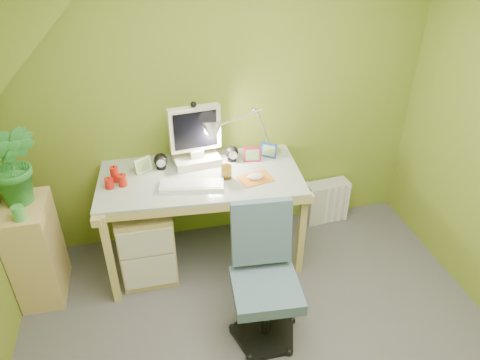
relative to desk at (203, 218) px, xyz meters
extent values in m
cube|color=olive|center=(0.25, 0.37, 0.81)|extent=(3.20, 0.01, 2.40)
cube|color=white|center=(-0.75, -1.23, 1.46)|extent=(1.10, 3.20, 1.10)
cube|color=white|center=(-0.08, -0.14, 0.40)|extent=(0.46, 0.22, 0.02)
cube|color=#C6721F|center=(0.38, -0.14, 0.40)|extent=(0.26, 0.21, 0.01)
ellipsoid|color=silver|center=(0.38, -0.14, 0.41)|extent=(0.14, 0.10, 0.04)
cylinder|color=brown|center=(0.18, -0.08, 0.44)|extent=(0.08, 0.08, 0.10)
cube|color=#AF1234|center=(0.42, 0.12, 0.45)|extent=(0.13, 0.04, 0.11)
cube|color=navy|center=(0.56, 0.16, 0.45)|extent=(0.12, 0.09, 0.11)
cube|color=#AFCD8D|center=(-0.40, 0.14, 0.45)|extent=(0.12, 0.08, 0.11)
cube|color=tan|center=(-1.20, -0.11, -0.01)|extent=(0.29, 0.44, 0.78)
imported|color=#2A7F30|center=(-1.19, -0.06, 0.67)|extent=(0.34, 0.28, 0.58)
cylinder|color=green|center=(-1.18, -0.26, 0.43)|extent=(0.08, 0.08, 0.10)
cube|color=beige|center=(1.16, 0.27, -0.20)|extent=(0.39, 0.19, 0.38)
camera|label=1|loc=(-0.32, -2.74, 2.08)|focal=33.00mm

